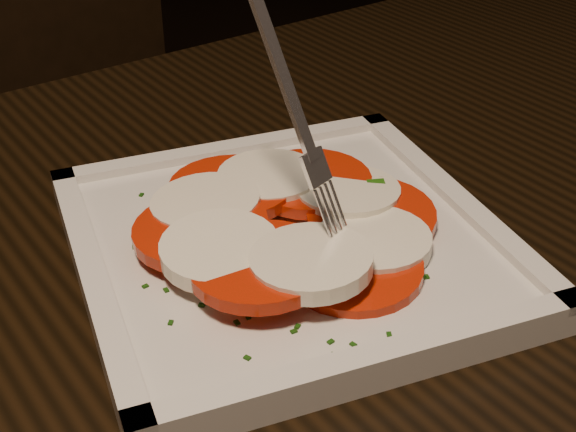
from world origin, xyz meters
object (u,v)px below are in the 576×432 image
Objects in this scene: table at (320,423)px; fork at (278,95)px; chair at (70,141)px; plate at (288,247)px.

table is 8.81× the size of fork.
plate is at bearing -101.69° from chair.
table is 0.22m from fork.
plate is (0.01, 0.05, 0.11)m from table.
fork reaches higher than chair.
table is 1.37× the size of chair.
fork reaches higher than table.
chair is (0.04, 0.70, -0.12)m from table.
chair is at bearing 87.34° from plate.
plate is (-0.03, -0.65, 0.22)m from chair.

